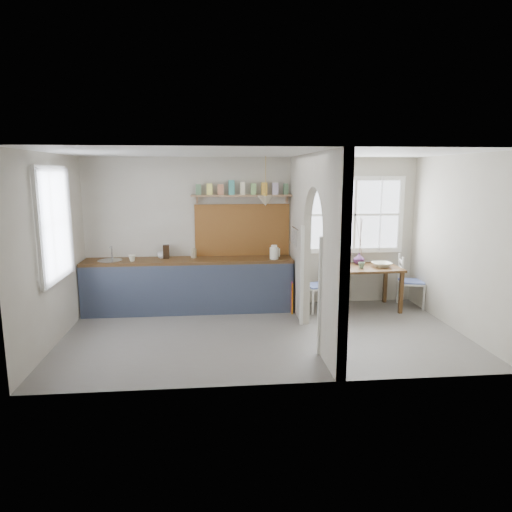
{
  "coord_description": "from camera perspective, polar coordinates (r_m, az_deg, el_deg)",
  "views": [
    {
      "loc": [
        -0.73,
        -6.32,
        2.33
      ],
      "look_at": [
        -0.07,
        0.5,
        1.08
      ],
      "focal_mm": 32.0,
      "sensor_mm": 36.0,
      "label": 1
    }
  ],
  "objects": [
    {
      "name": "counter",
      "position": [
        7.89,
        -8.3,
        -3.52
      ],
      "size": [
        3.5,
        0.6,
        0.9
      ],
      "color": "#482D1A",
      "rests_on": "floor"
    },
    {
      "name": "floor",
      "position": [
        6.78,
        1.0,
        -9.78
      ],
      "size": [
        5.8,
        3.2,
        0.01
      ],
      "primitive_type": "cube",
      "color": "#6B655D",
      "rests_on": "ground"
    },
    {
      "name": "towel_magenta",
      "position": [
        7.7,
        4.48,
        -5.17
      ],
      "size": [
        0.02,
        0.03,
        0.53
      ],
      "primitive_type": "cube",
      "color": "#C32A66",
      "rests_on": "counter"
    },
    {
      "name": "sink",
      "position": [
        7.94,
        -17.8,
        -0.61
      ],
      "size": [
        0.4,
        0.4,
        0.02
      ],
      "primitive_type": "cylinder",
      "color": "#BABDC2",
      "rests_on": "counter"
    },
    {
      "name": "partition",
      "position": [
        6.6,
        7.04,
        2.59
      ],
      "size": [
        0.12,
        3.2,
        2.6
      ],
      "color": "beige",
      "rests_on": "floor"
    },
    {
      "name": "kettle",
      "position": [
        7.68,
        2.27,
        0.49
      ],
      "size": [
        0.21,
        0.17,
        0.24
      ],
      "primitive_type": null,
      "rotation": [
        0.0,
        0.0,
        -0.08
      ],
      "color": "white",
      "rests_on": "counter"
    },
    {
      "name": "utensil_rail",
      "position": [
        7.4,
        4.95,
        3.46
      ],
      "size": [
        0.02,
        0.5,
        0.02
      ],
      "primitive_type": "cylinder",
      "rotation": [
        1.57,
        0.0,
        0.0
      ],
      "color": "#BABDC2",
      "rests_on": "partition"
    },
    {
      "name": "mug_a",
      "position": [
        7.77,
        -15.23,
        -0.25
      ],
      "size": [
        0.12,
        0.12,
        0.11
      ],
      "primitive_type": "imported",
      "rotation": [
        0.0,
        0.0,
        0.05
      ],
      "color": "beige",
      "rests_on": "counter"
    },
    {
      "name": "mug_b",
      "position": [
        7.92,
        -11.74,
        0.11
      ],
      "size": [
        0.15,
        0.15,
        0.11
      ],
      "primitive_type": "imported",
      "rotation": [
        0.0,
        0.0,
        0.07
      ],
      "color": "silver",
      "rests_on": "counter"
    },
    {
      "name": "nook_window",
      "position": [
        8.31,
        12.27,
        5.06
      ],
      "size": [
        1.76,
        0.1,
        1.3
      ],
      "primitive_type": null,
      "color": "white",
      "rests_on": "walls"
    },
    {
      "name": "dining_table",
      "position": [
        8.13,
        13.26,
        -3.88
      ],
      "size": [
        1.21,
        0.82,
        0.74
      ],
      "primitive_type": null,
      "rotation": [
        0.0,
        0.0,
        0.02
      ],
      "color": "#482D1A",
      "rests_on": "floor"
    },
    {
      "name": "plate",
      "position": [
        7.93,
        11.17,
        -1.34
      ],
      "size": [
        0.21,
        0.21,
        0.02
      ],
      "primitive_type": "cylinder",
      "rotation": [
        0.0,
        0.0,
        0.16
      ],
      "color": "#322727",
      "rests_on": "dining_table"
    },
    {
      "name": "jar",
      "position": [
        7.88,
        -7.79,
        0.35
      ],
      "size": [
        0.1,
        0.1,
        0.15
      ],
      "primitive_type": "cylinder",
      "rotation": [
        0.0,
        0.0,
        -0.05
      ],
      "color": "#998867",
      "rests_on": "counter"
    },
    {
      "name": "backsplash",
      "position": [
        7.97,
        -1.72,
        3.27
      ],
      "size": [
        1.65,
        0.03,
        0.9
      ],
      "primitive_type": "cube",
      "color": "brown",
      "rests_on": "walls"
    },
    {
      "name": "table_cup",
      "position": [
        7.89,
        13.03,
        -1.14
      ],
      "size": [
        0.14,
        0.14,
        0.1
      ],
      "primitive_type": "imported",
      "rotation": [
        0.0,
        0.0,
        0.37
      ],
      "color": "slate",
      "rests_on": "dining_table"
    },
    {
      "name": "vase",
      "position": [
        8.23,
        12.75,
        -0.31
      ],
      "size": [
        0.21,
        0.21,
        0.2
      ],
      "primitive_type": "imported",
      "rotation": [
        0.0,
        0.0,
        0.1
      ],
      "color": "#4A234E",
      "rests_on": "dining_table"
    },
    {
      "name": "kitchen_window",
      "position": [
        6.71,
        -24.16,
        3.61
      ],
      "size": [
        0.1,
        1.16,
        1.5
      ],
      "primitive_type": null,
      "color": "white",
      "rests_on": "walls"
    },
    {
      "name": "chair_left",
      "position": [
        7.86,
        7.67,
        -3.67
      ],
      "size": [
        0.5,
        0.5,
        0.88
      ],
      "primitive_type": null,
      "rotation": [
        0.0,
        0.0,
        -1.29
      ],
      "color": "white",
      "rests_on": "floor"
    },
    {
      "name": "ceiling",
      "position": [
        6.37,
        1.08,
        12.76
      ],
      "size": [
        5.8,
        3.2,
        0.01
      ],
      "primitive_type": "cube",
      "color": "beige",
      "rests_on": "walls"
    },
    {
      "name": "knife_block",
      "position": [
        7.91,
        -11.15,
        0.54
      ],
      "size": [
        0.11,
        0.15,
        0.22
      ],
      "primitive_type": "cube",
      "rotation": [
        0.0,
        0.0,
        0.05
      ],
      "color": "black",
      "rests_on": "counter"
    },
    {
      "name": "towel_orange",
      "position": [
        7.65,
        4.55,
        -5.47
      ],
      "size": [
        0.02,
        0.03,
        0.56
      ],
      "primitive_type": "cube",
      "color": "#C26207",
      "rests_on": "counter"
    },
    {
      "name": "shelf",
      "position": [
        7.84,
        -1.7,
        7.98
      ],
      "size": [
        1.75,
        0.2,
        0.21
      ],
      "color": "#9F6F4C",
      "rests_on": "walls"
    },
    {
      "name": "bowl",
      "position": [
        8.09,
        15.45,
        -1.05
      ],
      "size": [
        0.33,
        0.33,
        0.08
      ],
      "primitive_type": "imported",
      "rotation": [
        0.0,
        0.0,
        0.0
      ],
      "color": "#E7E9C8",
      "rests_on": "dining_table"
    },
    {
      "name": "walls",
      "position": [
        6.45,
        1.04,
        1.13
      ],
      "size": [
        5.81,
        3.21,
        2.6
      ],
      "color": "beige",
      "rests_on": "floor"
    },
    {
      "name": "pendant_lamp",
      "position": [
        7.54,
        1.19,
        6.91
      ],
      "size": [
        0.26,
        0.26,
        0.16
      ],
      "primitive_type": "cone",
      "color": "beige",
      "rests_on": "ceiling"
    },
    {
      "name": "chair_right",
      "position": [
        8.45,
        18.82,
        -3.01
      ],
      "size": [
        0.51,
        0.51,
        0.92
      ],
      "primitive_type": null,
      "rotation": [
        0.0,
        0.0,
        1.33
      ],
      "color": "white",
      "rests_on": "floor"
    }
  ]
}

